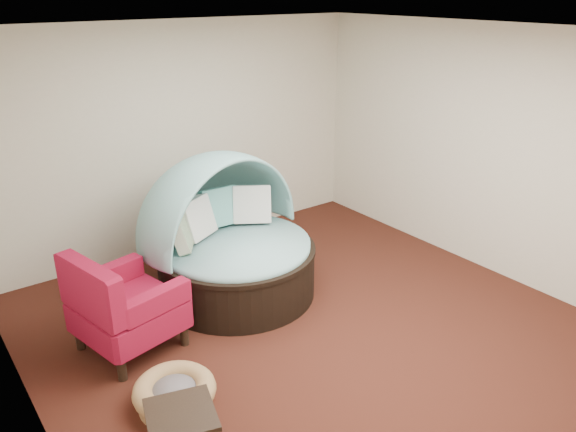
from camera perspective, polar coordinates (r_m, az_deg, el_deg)
floor at (r=5.72m, az=1.97°, el=-11.02°), size 5.00×5.00×0.00m
wall_back at (r=7.12m, az=-10.62°, el=7.79°), size 5.00×0.00×5.00m
wall_left at (r=4.13m, az=-26.12°, el=-5.09°), size 0.00×5.00×5.00m
wall_right at (r=6.86m, az=18.80°, el=6.44°), size 0.00×5.00×5.00m
ceiling at (r=4.79m, az=2.43°, el=18.21°), size 5.00×5.00×0.00m
canopy_daybed at (r=6.03m, az=-6.01°, el=-1.49°), size 2.06×2.02×1.56m
pet_basket at (r=4.80m, az=-11.43°, el=-17.21°), size 0.78×0.78×0.23m
red_armchair at (r=5.34m, az=-16.49°, el=-8.84°), size 1.01×1.01×1.00m
side_table at (r=4.23m, az=-10.70°, el=-20.61°), size 0.58×0.58×0.45m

